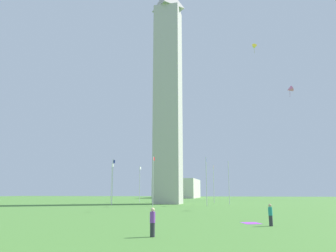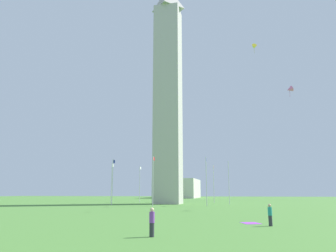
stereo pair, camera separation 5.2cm
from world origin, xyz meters
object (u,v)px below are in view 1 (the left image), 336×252
(obelisk_monument, at_px, (168,88))
(distant_building, at_px, (178,189))
(flagpole_w, at_px, (229,181))
(flagpole_nw, at_px, (214,182))
(flagpole_s, at_px, (153,179))
(flagpole_e, at_px, (112,181))
(flagpole_sw, at_px, (206,179))
(person_purple_shirt, at_px, (153,222))
(person_teal_shirt, at_px, (270,215))
(flagpole_se, at_px, (113,180))
(picnic_blanket_near_first_person, at_px, (251,223))
(kite_yellow_delta, at_px, (254,47))
(kite_pink_delta, at_px, (290,89))
(flagpole_n, at_px, (179,183))
(flagpole_ne, at_px, (140,182))

(obelisk_monument, relative_size, distant_building, 2.13)
(flagpole_w, relative_size, flagpole_nw, 1.00)
(flagpole_s, bearing_deg, flagpole_e, 45.00)
(flagpole_sw, distance_m, person_purple_shirt, 44.27)
(distant_building, bearing_deg, person_teal_shirt, -166.37)
(obelisk_monument, bearing_deg, person_teal_shirt, -158.65)
(flagpole_se, xyz_separation_m, picnic_blanket_near_first_person, (-33.90, -25.92, -5.01))
(flagpole_sw, bearing_deg, obelisk_monument, 45.16)
(flagpole_s, bearing_deg, picnic_blanket_near_first_person, -151.31)
(person_purple_shirt, bearing_deg, kite_yellow_delta, -46.51)
(person_purple_shirt, bearing_deg, flagpole_e, -8.72)
(flagpole_se, height_order, flagpole_w, same)
(distant_building, bearing_deg, kite_pink_delta, -158.49)
(flagpole_e, bearing_deg, person_purple_shirt, -156.00)
(obelisk_monument, xyz_separation_m, person_teal_shirt, (-45.59, -17.82, -26.02))
(distant_building, bearing_deg, flagpole_s, -172.66)
(kite_pink_delta, distance_m, kite_yellow_delta, 9.57)
(flagpole_n, bearing_deg, flagpole_e, 135.00)
(person_purple_shirt, distance_m, kite_yellow_delta, 45.27)
(person_purple_shirt, bearing_deg, flagpole_ne, -15.21)
(flagpole_n, distance_m, flagpole_se, 24.89)
(flagpole_sw, bearing_deg, picnic_blanket_near_first_person, -168.55)
(flagpole_ne, distance_m, kite_yellow_delta, 45.59)
(flagpole_ne, xyz_separation_m, picnic_blanket_near_first_person, (-52.95, -25.92, -5.01))
(flagpole_nw, height_order, kite_pink_delta, kite_pink_delta)
(flagpole_w, distance_m, picnic_blanket_near_first_person, 43.81)
(flagpole_ne, bearing_deg, kite_pink_delta, -127.50)
(flagpole_n, height_order, kite_pink_delta, kite_pink_delta)
(flagpole_nw, bearing_deg, kite_pink_delta, -150.02)
(obelisk_monument, bearing_deg, distant_building, 8.64)
(obelisk_monument, height_order, picnic_blanket_near_first_person, obelisk_monument)
(distant_building, bearing_deg, flagpole_se, -178.75)
(person_teal_shirt, distance_m, distant_building, 123.86)
(flagpole_nw, relative_size, kite_yellow_delta, 5.44)
(flagpole_se, bearing_deg, distant_building, 1.25)
(flagpole_n, xyz_separation_m, picnic_blanket_near_first_person, (-56.89, -16.39, -5.01))
(flagpole_nw, relative_size, person_purple_shirt, 5.49)
(flagpole_s, height_order, person_teal_shirt, flagpole_s)
(flagpole_se, bearing_deg, flagpole_ne, -0.00)
(flagpole_sw, xyz_separation_m, kite_pink_delta, (-7.18, -15.13, 14.68))
(flagpole_s, distance_m, distant_building, 88.89)
(obelisk_monument, distance_m, kite_pink_delta, 30.60)
(flagpole_nw, height_order, distant_building, flagpole_nw)
(obelisk_monument, bearing_deg, flagpole_se, 134.84)
(flagpole_e, bearing_deg, flagpole_nw, -67.50)
(flagpole_se, distance_m, flagpole_nw, 26.94)
(kite_pink_delta, xyz_separation_m, picnic_blanket_near_first_person, (-26.72, 8.26, -19.69))
(flagpole_n, height_order, flagpole_w, same)
(flagpole_n, xyz_separation_m, kite_yellow_delta, (-31.45, -19.13, 22.39))
(flagpole_ne, distance_m, kite_pink_delta, 45.51)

